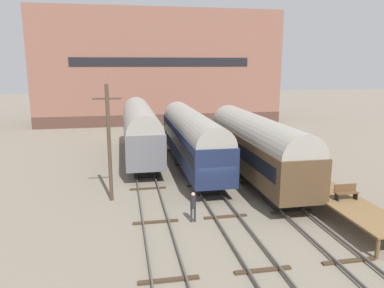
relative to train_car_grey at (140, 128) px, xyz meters
The scene contains 12 objects.
ground_plane 13.25m from the train_car_grey, 71.18° to the right, with size 200.00×200.00×0.00m, color slate.
track_left 12.54m from the train_car_grey, 90.00° to the right, with size 2.60×60.00×0.26m.
track_middle 13.21m from the train_car_grey, 71.18° to the right, with size 2.60×60.00×0.26m.
track_right 15.06m from the train_car_grey, 55.72° to the right, with size 2.60×60.00×0.26m.
train_car_grey is the anchor object (origin of this frame).
train_car_navy 6.19m from the train_car_grey, 47.71° to the right, with size 2.93×17.20×5.05m.
train_car_brown 12.14m from the train_car_grey, 46.67° to the right, with size 3.09×15.96×5.11m.
station_platform 17.54m from the train_car_grey, 51.20° to the right, with size 2.56×15.49×1.13m.
bench 19.92m from the train_car_grey, 56.17° to the right, with size 1.40×0.40×0.91m.
person_worker 15.75m from the train_car_grey, 82.11° to the right, with size 0.32×0.32×1.79m.
utility_pole 11.35m from the train_car_grey, 103.00° to the right, with size 1.80×0.24×7.70m.
warehouse_building 25.60m from the train_car_grey, 80.26° to the left, with size 36.48×11.06×16.77m.
Camera 1 is at (-5.83, -23.06, 8.91)m, focal length 35.00 mm.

